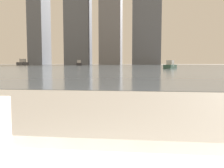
% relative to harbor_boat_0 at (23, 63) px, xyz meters
% --- Properties ---
extents(harbor_water, '(180.00, 110.00, 0.01)m').
position_rel_harbor_boat_0_xyz_m(harbor_water, '(40.14, -19.22, -0.75)').
color(harbor_water, slate).
rests_on(harbor_water, ground_plane).
extents(harbor_boat_0, '(2.07, 5.70, 2.12)m').
position_rel_harbor_boat_0_xyz_m(harbor_boat_0, '(0.00, 0.00, 0.00)').
color(harbor_boat_0, '#4C4C51').
rests_on(harbor_boat_0, harbor_water).
extents(harbor_boat_2, '(2.09, 3.15, 1.12)m').
position_rel_harbor_boat_0_xyz_m(harbor_boat_2, '(44.23, -46.57, -0.35)').
color(harbor_boat_2, '#335647').
rests_on(harbor_boat_2, harbor_water).
extents(harbor_boat_4, '(2.58, 4.57, 1.62)m').
position_rel_harbor_boat_0_xyz_m(harbor_boat_4, '(21.77, -8.46, -0.18)').
color(harbor_boat_4, '#2D2D33').
rests_on(harbor_boat_4, harbor_water).
extents(skyline_tower_2, '(9.58, 13.93, 57.55)m').
position_rel_harbor_boat_0_xyz_m(skyline_tower_2, '(25.78, 36.78, 28.02)').
color(skyline_tower_2, slate).
rests_on(skyline_tower_2, ground_plane).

